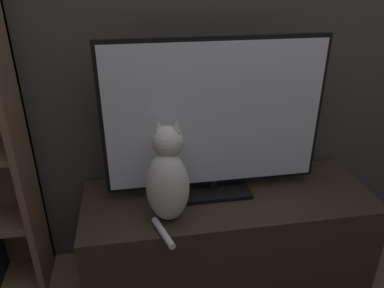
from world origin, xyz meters
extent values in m
cube|color=#47423D|center=(0.00, 1.22, 1.30)|extent=(4.80, 0.05, 2.60)
cube|color=#33281E|center=(0.00, 0.92, 0.24)|extent=(1.41, 0.52, 0.49)
cube|color=black|center=(-0.07, 0.98, 0.50)|extent=(0.35, 0.21, 0.02)
cylinder|color=black|center=(-0.07, 0.98, 0.53)|extent=(0.04, 0.04, 0.04)
cube|color=black|center=(-0.07, 0.98, 0.89)|extent=(1.02, 0.02, 0.71)
cube|color=white|center=(-0.07, 0.97, 0.89)|extent=(0.99, 0.01, 0.67)
ellipsoid|color=silver|center=(-0.31, 0.80, 0.65)|extent=(0.23, 0.22, 0.32)
ellipsoid|color=olive|center=(-0.29, 0.85, 0.63)|extent=(0.12, 0.08, 0.18)
sphere|color=silver|center=(-0.30, 0.83, 0.85)|extent=(0.17, 0.17, 0.13)
cone|color=silver|center=(-0.34, 0.84, 0.92)|extent=(0.04, 0.04, 0.04)
cone|color=silver|center=(-0.27, 0.82, 0.92)|extent=(0.04, 0.04, 0.04)
cylinder|color=silver|center=(-0.35, 0.68, 0.50)|extent=(0.08, 0.19, 0.03)
cube|color=brown|center=(-0.94, 1.05, 0.94)|extent=(0.03, 0.28, 1.87)
camera|label=1|loc=(-0.44, -0.56, 1.51)|focal=35.00mm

